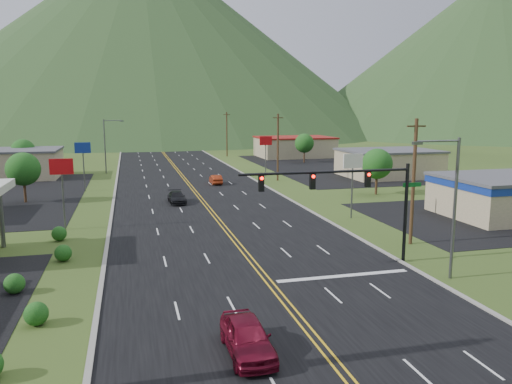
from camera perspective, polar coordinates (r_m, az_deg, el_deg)
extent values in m
cylinder|color=black|center=(36.57, 16.71, -2.32)|extent=(0.24, 0.24, 7.00)
cylinder|color=black|center=(33.38, 8.09, 2.28)|extent=(12.00, 0.18, 0.18)
cube|color=#0C591E|center=(36.43, 17.40, 0.80)|extent=(1.40, 0.06, 0.30)
cube|color=black|center=(34.70, 12.66, 1.42)|extent=(0.35, 0.28, 1.05)
sphere|color=#FF0C05|center=(34.50, 12.81, 1.95)|extent=(0.22, 0.22, 0.22)
cube|color=black|center=(33.09, 6.47, 1.21)|extent=(0.35, 0.28, 1.05)
sphere|color=#FF0C05|center=(32.88, 6.59, 1.77)|extent=(0.22, 0.22, 0.22)
cube|color=black|center=(32.03, 0.60, 0.99)|extent=(0.35, 0.28, 1.05)
sphere|color=#FF0C05|center=(31.80, 0.68, 1.57)|extent=(0.22, 0.22, 0.22)
cylinder|color=#59595E|center=(33.66, 21.75, -1.87)|extent=(0.20, 0.20, 9.00)
cylinder|color=#59595E|center=(32.30, 20.14, 5.48)|extent=(2.88, 0.12, 0.12)
cube|color=#59595E|center=(31.52, 17.96, 5.33)|extent=(0.60, 0.25, 0.18)
cylinder|color=#59595E|center=(86.91, -16.88, 4.99)|extent=(0.20, 0.20, 9.00)
cylinder|color=#59595E|center=(86.66, -16.06, 7.86)|extent=(2.88, 0.12, 0.12)
cube|color=#59595E|center=(86.63, -15.10, 7.84)|extent=(0.60, 0.25, 0.18)
cylinder|color=#59595E|center=(43.54, -27.12, -2.46)|extent=(0.36, 0.36, 5.00)
cube|color=#C7AF8A|center=(82.56, 14.90, 3.12)|extent=(14.00, 11.00, 4.00)
cube|color=#4C4C51|center=(82.36, 14.97, 4.60)|extent=(14.40, 11.40, 0.30)
cube|color=#C7AF8A|center=(112.90, 4.42, 5.10)|extent=(16.00, 12.00, 4.20)
cube|color=maroon|center=(112.75, 4.44, 6.24)|extent=(16.40, 12.40, 0.30)
cylinder|color=#59595E|center=(47.69, -21.13, -1.09)|extent=(0.16, 0.16, 5.00)
cube|color=red|center=(47.24, -21.36, 2.73)|extent=(2.00, 0.18, 1.40)
cylinder|color=#59595E|center=(69.34, -19.06, 2.16)|extent=(0.16, 0.16, 5.00)
cube|color=navy|center=(69.04, -19.20, 4.80)|extent=(2.00, 0.18, 1.40)
cylinder|color=#59595E|center=(50.05, 10.90, -0.14)|extent=(0.16, 0.16, 5.00)
cube|color=white|center=(49.62, 11.02, 3.50)|extent=(2.00, 0.18, 1.40)
cylinder|color=#59595E|center=(79.90, 1.12, 3.59)|extent=(0.16, 0.16, 5.00)
cube|color=red|center=(79.63, 1.12, 5.88)|extent=(2.00, 0.18, 1.40)
cylinder|color=#382314|center=(63.41, -24.91, 0.24)|extent=(0.30, 0.30, 3.00)
sphere|color=#144816|center=(63.10, -25.07, 2.39)|extent=(3.84, 3.84, 3.84)
cylinder|color=#382314|center=(90.66, -24.97, 2.77)|extent=(0.30, 0.30, 3.00)
sphere|color=#144816|center=(90.45, -25.08, 4.28)|extent=(3.84, 3.84, 3.84)
cylinder|color=#382314|center=(64.80, 13.59, 1.04)|extent=(0.30, 0.30, 3.00)
sphere|color=#144816|center=(64.50, 13.67, 3.15)|extent=(3.84, 3.84, 3.84)
cylinder|color=#382314|center=(101.01, 5.53, 4.22)|extent=(0.30, 0.30, 3.00)
sphere|color=#144816|center=(100.81, 5.55, 5.58)|extent=(3.84, 3.84, 3.84)
cylinder|color=#382314|center=(41.22, 17.55, 1.06)|extent=(0.28, 0.28, 10.00)
cube|color=#382314|center=(40.84, 17.86, 7.17)|extent=(1.60, 0.12, 0.12)
cylinder|color=#382314|center=(75.03, 2.51, 5.11)|extent=(0.28, 0.28, 10.00)
cube|color=#382314|center=(74.82, 2.54, 8.48)|extent=(1.60, 0.12, 0.12)
cylinder|color=#382314|center=(113.83, -3.35, 6.61)|extent=(0.28, 0.28, 10.00)
cube|color=#382314|center=(113.69, -3.38, 8.82)|extent=(1.60, 0.12, 0.12)
cylinder|color=#382314|center=(153.25, -6.24, 7.31)|extent=(0.28, 0.28, 10.00)
cube|color=#382314|center=(153.15, -6.27, 8.96)|extent=(1.60, 0.12, 0.12)
cone|color=#233F1C|center=(238.86, -12.80, 16.93)|extent=(220.00, 220.00, 85.00)
cone|color=#233F1C|center=(249.18, 25.36, 14.21)|extent=(180.00, 180.00, 70.00)
imported|color=maroon|center=(22.87, -1.02, -16.29)|extent=(1.91, 4.67, 1.59)
imported|color=black|center=(57.87, -9.04, -0.66)|extent=(1.94, 4.51, 1.29)
imported|color=maroon|center=(71.90, -4.62, 1.42)|extent=(1.42, 3.99, 1.31)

